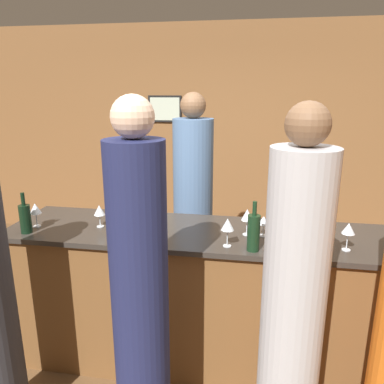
{
  "coord_description": "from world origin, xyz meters",
  "views": [
    {
      "loc": [
        0.34,
        -2.4,
        2.01
      ],
      "look_at": [
        -0.08,
        0.1,
        1.3
      ],
      "focal_mm": 35.0,
      "sensor_mm": 36.0,
      "label": 1
    }
  ],
  "objects_px": {
    "bartender": "(193,208)",
    "wine_bottle_0": "(25,218)",
    "guest_1": "(140,300)",
    "wine_bottle_1": "(132,221)",
    "wine_bottle_2": "(254,232)",
    "guest_0": "(292,317)"
  },
  "relations": [
    {
      "from": "bartender",
      "to": "wine_bottle_0",
      "type": "xyz_separation_m",
      "value": [
        -0.97,
        -1.12,
        0.23
      ]
    },
    {
      "from": "bartender",
      "to": "guest_1",
      "type": "bearing_deg",
      "value": 89.83
    },
    {
      "from": "bartender",
      "to": "guest_1",
      "type": "relative_size",
      "value": 1.0
    },
    {
      "from": "guest_1",
      "to": "wine_bottle_1",
      "type": "relative_size",
      "value": 6.82
    },
    {
      "from": "bartender",
      "to": "wine_bottle_2",
      "type": "relative_size",
      "value": 6.34
    },
    {
      "from": "wine_bottle_0",
      "to": "wine_bottle_1",
      "type": "distance_m",
      "value": 0.74
    },
    {
      "from": "wine_bottle_1",
      "to": "guest_0",
      "type": "bearing_deg",
      "value": -29.6
    },
    {
      "from": "guest_0",
      "to": "guest_1",
      "type": "relative_size",
      "value": 0.99
    },
    {
      "from": "wine_bottle_2",
      "to": "guest_0",
      "type": "bearing_deg",
      "value": -66.98
    },
    {
      "from": "wine_bottle_0",
      "to": "guest_1",
      "type": "bearing_deg",
      "value": -28.18
    },
    {
      "from": "bartender",
      "to": "guest_0",
      "type": "relative_size",
      "value": 1.01
    },
    {
      "from": "guest_0",
      "to": "wine_bottle_2",
      "type": "relative_size",
      "value": 6.27
    },
    {
      "from": "guest_0",
      "to": "wine_bottle_0",
      "type": "height_order",
      "value": "guest_0"
    },
    {
      "from": "bartender",
      "to": "wine_bottle_0",
      "type": "bearing_deg",
      "value": 49.2
    },
    {
      "from": "guest_0",
      "to": "guest_1",
      "type": "height_order",
      "value": "guest_1"
    },
    {
      "from": "guest_0",
      "to": "guest_1",
      "type": "xyz_separation_m",
      "value": [
        -0.77,
        -0.0,
        0.02
      ]
    },
    {
      "from": "bartender",
      "to": "wine_bottle_2",
      "type": "xyz_separation_m",
      "value": [
        0.56,
        -1.16,
        0.25
      ]
    },
    {
      "from": "bartender",
      "to": "wine_bottle_2",
      "type": "height_order",
      "value": "bartender"
    },
    {
      "from": "guest_1",
      "to": "bartender",
      "type": "bearing_deg",
      "value": 89.83
    },
    {
      "from": "guest_0",
      "to": "wine_bottle_1",
      "type": "height_order",
      "value": "guest_0"
    },
    {
      "from": "wine_bottle_0",
      "to": "wine_bottle_2",
      "type": "distance_m",
      "value": 1.53
    },
    {
      "from": "guest_1",
      "to": "wine_bottle_2",
      "type": "relative_size",
      "value": 6.36
    }
  ]
}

